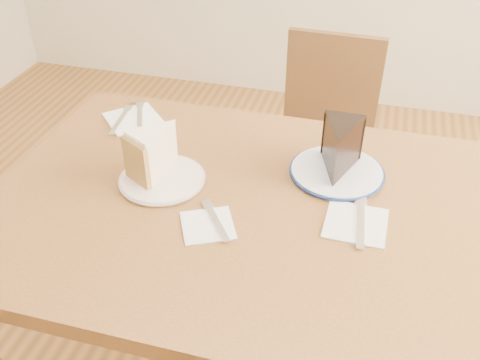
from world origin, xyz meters
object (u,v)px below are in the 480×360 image
at_px(chair_far, 322,142).
at_px(table, 259,239).
at_px(carrot_cake, 158,153).
at_px(plate_navy, 337,172).
at_px(chocolate_cake, 339,152).
at_px(plate_cream, 162,179).

bearing_deg(chair_far, table, 88.65).
bearing_deg(carrot_cake, plate_navy, 45.51).
xyz_separation_m(chair_far, chocolate_cake, (0.10, -0.62, 0.36)).
height_order(carrot_cake, chocolate_cake, chocolate_cake).
bearing_deg(chocolate_cake, plate_navy, -100.25).
xyz_separation_m(plate_cream, plate_navy, (0.38, 0.14, 0.00)).
bearing_deg(table, chair_far, 86.23).
distance_m(chair_far, plate_cream, 0.86).
bearing_deg(table, chocolate_cake, 46.87).
distance_m(plate_cream, chocolate_cake, 0.41).
bearing_deg(plate_navy, chair_far, 98.93).
relative_size(plate_navy, chocolate_cake, 1.61).
height_order(plate_cream, chocolate_cake, chocolate_cake).
relative_size(chair_far, carrot_cake, 7.21).
xyz_separation_m(table, chocolate_cake, (0.15, 0.16, 0.16)).
bearing_deg(chocolate_cake, chair_far, -80.30).
height_order(chair_far, chocolate_cake, chocolate_cake).
bearing_deg(chair_far, carrot_cake, 69.78).
relative_size(plate_cream, chocolate_cake, 1.45).
height_order(plate_navy, carrot_cake, carrot_cake).
xyz_separation_m(table, plate_cream, (-0.24, 0.03, 0.10)).
distance_m(chair_far, plate_navy, 0.69).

